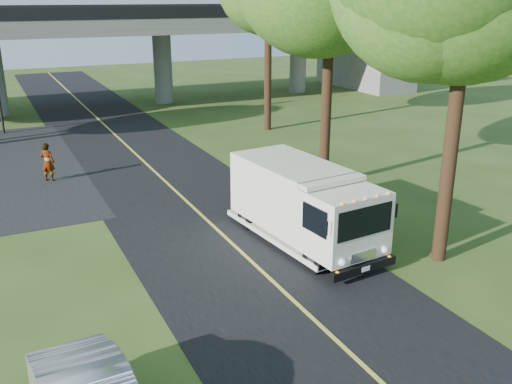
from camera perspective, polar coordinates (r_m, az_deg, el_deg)
ground at (r=15.52m, az=4.98°, el=-11.93°), size 120.00×120.00×0.00m
road at (r=23.83m, az=-7.31°, el=-0.62°), size 7.00×90.00×0.02m
lane_line at (r=23.82m, az=-7.31°, el=-0.58°), size 0.12×90.00×0.01m
overpass at (r=44.04m, az=-17.13°, el=13.80°), size 54.00×10.00×7.30m
step_van at (r=19.00m, az=4.73°, el=-1.06°), size 2.95×6.58×2.68m
pedestrian at (r=27.27m, az=-20.11°, el=2.82°), size 0.77×0.72×1.77m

